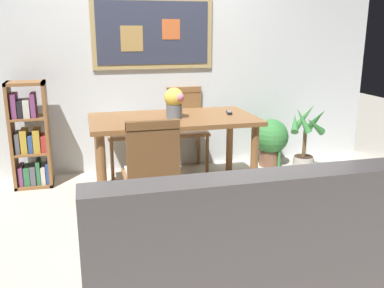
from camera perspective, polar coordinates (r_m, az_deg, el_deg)
The scene contains 12 objects.
ground_plane at distance 3.59m, azimuth -0.95°, elevation -9.91°, with size 12.00×12.00×0.00m, color beige.
wall_back_with_painting at distance 4.70m, azimuth -5.35°, elevation 12.41°, with size 5.20×0.14×2.60m.
dining_table at distance 3.90m, azimuth -2.55°, elevation 2.16°, with size 1.51×0.82×0.75m.
dining_chair_far_left at distance 4.64m, azimuth -9.03°, elevation 2.68°, with size 0.40×0.41×0.91m.
dining_chair_far_right at distance 4.69m, azimuth -0.77°, elevation 3.01°, with size 0.40×0.41×0.91m.
dining_chair_near_left at distance 3.14m, azimuth -5.47°, elevation -3.15°, with size 0.40×0.41×0.91m.
leather_couch at distance 2.52m, azimuth 6.93°, elevation -13.65°, with size 1.80×0.84×0.84m.
bookshelf at distance 4.46m, azimuth -20.87°, elevation 0.50°, with size 0.36×0.28×1.05m.
potted_ivy at distance 4.93m, azimuth 10.56°, elevation 0.56°, with size 0.40×0.40×0.55m.
potted_palm at distance 4.73m, azimuth 14.97°, elevation -0.01°, with size 0.39×0.38×0.76m.
flower_vase at distance 3.81m, azimuth -2.38°, elevation 5.75°, with size 0.19×0.19×0.28m.
tv_remote at distance 4.06m, azimuth 5.01°, elevation 4.27°, with size 0.08×0.16×0.02m.
Camera 1 is at (-0.76, -3.17, 1.52)m, focal length 39.61 mm.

